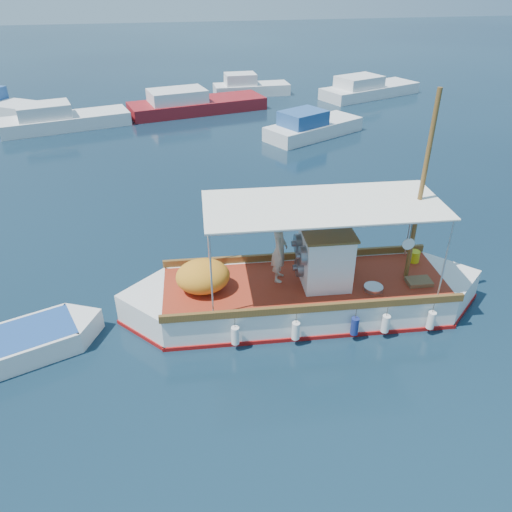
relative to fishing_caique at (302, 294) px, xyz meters
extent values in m
plane|color=black|center=(0.01, 0.78, -0.58)|extent=(160.00, 160.00, 0.00)
cube|color=white|center=(0.06, -0.01, -0.20)|extent=(8.25, 3.19, 1.19)
cube|color=white|center=(-3.98, 0.24, -0.20)|extent=(2.70, 2.70, 1.19)
cube|color=white|center=(4.10, -0.25, -0.20)|extent=(2.70, 2.70, 1.19)
cube|color=maroon|center=(0.06, -0.01, -0.56)|extent=(8.36, 3.28, 0.19)
cube|color=maroon|center=(0.06, -0.01, 0.37)|extent=(8.24, 2.97, 0.06)
cube|color=brown|center=(0.14, 1.35, 0.50)|extent=(8.20, 0.61, 0.22)
cube|color=brown|center=(-0.02, -1.36, 0.50)|extent=(8.20, 0.61, 0.22)
cube|color=white|center=(0.60, -0.04, 1.20)|extent=(1.38, 1.48, 1.62)
cube|color=brown|center=(0.60, -0.04, 2.04)|extent=(1.49, 1.59, 0.06)
cylinder|color=slate|center=(-0.12, -0.34, 1.52)|extent=(0.27, 0.55, 0.54)
cylinder|color=slate|center=(-0.08, 0.35, 1.52)|extent=(0.27, 0.55, 0.54)
cylinder|color=slate|center=(-0.10, 0.00, 0.93)|extent=(0.27, 0.55, 0.54)
cylinder|color=brown|center=(3.08, -0.19, 3.09)|extent=(0.14, 0.14, 5.40)
cylinder|color=brown|center=(2.22, -0.14, 2.66)|extent=(1.95, 0.20, 0.09)
cylinder|color=silver|center=(-2.56, 1.34, 1.61)|extent=(0.05, 0.05, 2.43)
cylinder|color=silver|center=(-2.71, -1.03, 1.61)|extent=(0.05, 0.05, 2.43)
cylinder|color=silver|center=(3.58, 0.97, 1.61)|extent=(0.05, 0.05, 2.43)
cylinder|color=silver|center=(3.44, -1.40, 1.61)|extent=(0.05, 0.05, 2.43)
cube|color=white|center=(0.44, -0.03, 2.84)|extent=(6.52, 2.97, 0.04)
ellipsoid|color=orange|center=(-2.85, 0.17, 0.84)|extent=(1.59, 1.37, 0.91)
cube|color=gold|center=(1.50, 0.50, 0.61)|extent=(0.28, 0.21, 0.43)
cylinder|color=gold|center=(3.66, 0.53, 0.57)|extent=(0.34, 0.34, 0.37)
cube|color=brown|center=(3.27, -0.63, 0.46)|extent=(0.73, 0.53, 0.13)
cylinder|color=#B2B2B2|center=(1.86, -0.71, 0.46)|extent=(0.57, 0.57, 0.13)
cylinder|color=white|center=(2.36, -1.28, 2.15)|extent=(0.33, 0.05, 0.32)
cylinder|color=white|center=(-2.19, -1.38, -0.09)|extent=(0.23, 0.23, 0.52)
cylinder|color=navy|center=(1.05, -1.58, -0.09)|extent=(0.23, 0.23, 0.52)
cylinder|color=white|center=(3.20, -1.71, -0.09)|extent=(0.23, 0.23, 0.52)
imported|color=#B9B199|center=(-0.64, 0.34, 1.35)|extent=(0.63, 0.79, 1.90)
cube|color=white|center=(-6.47, -0.03, -0.36)|extent=(1.50, 1.50, 0.81)
cube|color=silver|center=(-9.52, 20.74, -0.28)|extent=(7.93, 4.32, 1.00)
cube|color=silver|center=(-10.61, 20.44, 0.62)|extent=(3.46, 2.77, 0.80)
cube|color=maroon|center=(-1.20, 23.13, -0.28)|extent=(9.57, 4.83, 1.00)
cube|color=silver|center=(-2.54, 22.82, 0.62)|extent=(4.12, 3.16, 0.80)
cube|color=silver|center=(5.09, 16.48, -0.28)|extent=(6.40, 4.83, 1.00)
cube|color=#2A538D|center=(4.29, 16.04, 0.62)|extent=(3.03, 2.80, 0.80)
cube|color=silver|center=(12.05, 25.28, -0.28)|extent=(8.32, 5.37, 1.00)
cube|color=silver|center=(10.95, 24.84, 0.62)|extent=(3.76, 3.23, 0.80)
cube|color=silver|center=(3.28, 27.43, -0.28)|extent=(5.77, 2.18, 1.00)
cube|color=silver|center=(2.42, 27.41, 0.62)|extent=(2.34, 1.77, 0.80)
camera|label=1|loc=(-3.48, -11.52, 8.43)|focal=35.00mm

